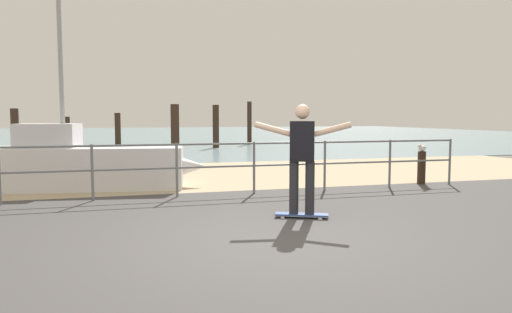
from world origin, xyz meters
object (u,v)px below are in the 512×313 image
(bollard_short, at_px, (421,168))
(seagull, at_px, (422,148))
(skateboarder, at_px, (302,152))
(skateboard, at_px, (302,215))
(sailboat, at_px, (86,164))

(bollard_short, height_order, seagull, seagull)
(skateboarder, distance_m, bollard_short, 4.79)
(bollard_short, bearing_deg, skateboard, -146.01)
(bollard_short, relative_size, seagull, 1.85)
(skateboard, bearing_deg, sailboat, 129.14)
(sailboat, bearing_deg, seagull, -11.43)
(skateboarder, relative_size, seagull, 4.00)
(skateboard, height_order, bollard_short, bollard_short)
(skateboard, xyz_separation_m, seagull, (3.93, 2.64, 0.77))
(sailboat, xyz_separation_m, skateboard, (3.35, -4.12, -0.45))
(skateboard, distance_m, seagull, 4.80)
(skateboard, bearing_deg, bollard_short, 33.99)
(skateboarder, xyz_separation_m, bollard_short, (3.94, 2.66, -0.64))
(sailboat, relative_size, bollard_short, 6.87)
(skateboarder, height_order, bollard_short, skateboarder)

